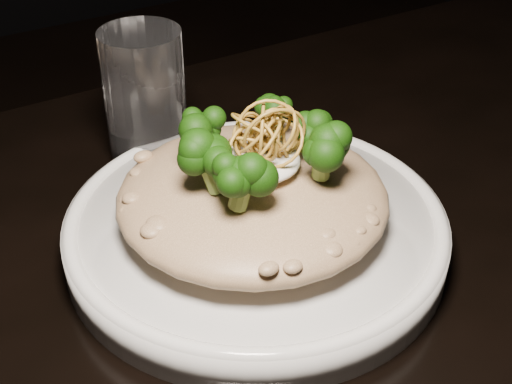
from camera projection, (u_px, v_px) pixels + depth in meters
table at (378, 319)px, 0.64m from camera, size 1.10×0.80×0.75m
plate at (256, 231)px, 0.58m from camera, size 0.31×0.31×0.03m
risotto at (253, 196)px, 0.55m from camera, size 0.21×0.21×0.05m
broccoli at (258, 136)px, 0.53m from camera, size 0.15×0.15×0.05m
cheese at (259, 160)px, 0.54m from camera, size 0.06×0.06×0.02m
shallots at (265, 129)px, 0.52m from camera, size 0.05×0.05×0.04m
drinking_glass at (145, 99)px, 0.66m from camera, size 0.09×0.09×0.13m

